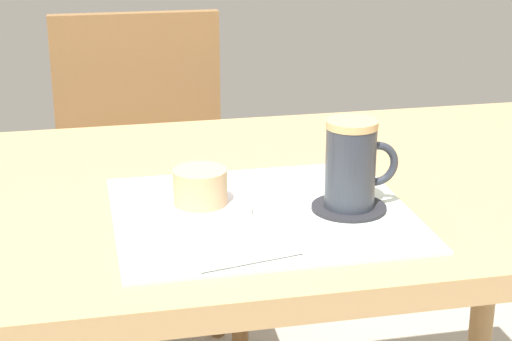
{
  "coord_description": "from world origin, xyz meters",
  "views": [
    {
      "loc": [
        -0.2,
        -1.16,
        1.15
      ],
      "look_at": [
        0.03,
        -0.08,
        0.76
      ],
      "focal_mm": 60.0,
      "sensor_mm": 36.0,
      "label": 1
    }
  ],
  "objects_px": {
    "coffee_mug": "(352,164)",
    "dining_table": "(223,234)",
    "pastry": "(200,187)",
    "pastry_plate": "(201,207)",
    "wooden_chair": "(144,183)"
  },
  "relations": [
    {
      "from": "pastry",
      "to": "pastry_plate",
      "type": "bearing_deg",
      "value": 0.0
    },
    {
      "from": "coffee_mug",
      "to": "dining_table",
      "type": "bearing_deg",
      "value": 139.52
    },
    {
      "from": "dining_table",
      "to": "wooden_chair",
      "type": "distance_m",
      "value": 0.69
    },
    {
      "from": "wooden_chair",
      "to": "pastry_plate",
      "type": "bearing_deg",
      "value": 92.66
    },
    {
      "from": "dining_table",
      "to": "wooden_chair",
      "type": "xyz_separation_m",
      "value": [
        -0.06,
        0.67,
        -0.16
      ]
    },
    {
      "from": "pastry_plate",
      "to": "pastry",
      "type": "relative_size",
      "value": 1.93
    },
    {
      "from": "pastry",
      "to": "coffee_mug",
      "type": "bearing_deg",
      "value": -9.68
    },
    {
      "from": "dining_table",
      "to": "pastry_plate",
      "type": "distance_m",
      "value": 0.14
    },
    {
      "from": "wooden_chair",
      "to": "pastry",
      "type": "height_order",
      "value": "wooden_chair"
    },
    {
      "from": "dining_table",
      "to": "coffee_mug",
      "type": "height_order",
      "value": "coffee_mug"
    },
    {
      "from": "pastry",
      "to": "coffee_mug",
      "type": "distance_m",
      "value": 0.21
    },
    {
      "from": "pastry",
      "to": "wooden_chair",
      "type": "bearing_deg",
      "value": 91.31
    },
    {
      "from": "dining_table",
      "to": "pastry",
      "type": "xyz_separation_m",
      "value": [
        -0.05,
        -0.1,
        0.12
      ]
    },
    {
      "from": "dining_table",
      "to": "pastry_plate",
      "type": "relative_size",
      "value": 9.34
    },
    {
      "from": "pastry_plate",
      "to": "pastry",
      "type": "bearing_deg",
      "value": 0.0
    }
  ]
}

